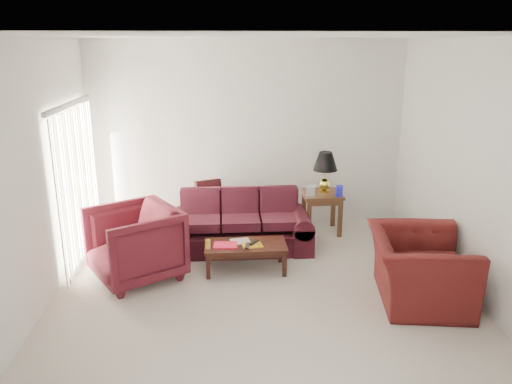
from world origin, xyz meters
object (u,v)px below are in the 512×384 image
sofa (240,222)px  coffee_table (246,257)px  end_table (321,212)px  armchair_left (135,244)px  floor_lamp (122,186)px  armchair_right (419,268)px

sofa → coffee_table: 0.75m
sofa → end_table: 1.46m
sofa → armchair_left: (-1.39, -0.83, 0.05)m
sofa → floor_lamp: (-1.77, 0.56, 0.42)m
armchair_right → end_table: bearing=25.5°
coffee_table → armchair_left: bearing=-176.4°
floor_lamp → coffee_table: bearing=-35.3°
floor_lamp → armchair_right: size_ratio=1.35×
floor_lamp → armchair_right: bearing=-30.5°
sofa → armchair_left: size_ratio=1.97×
armchair_left → coffee_table: (1.42, 0.12, -0.29)m
end_table → armchair_right: size_ratio=0.52×
sofa → armchair_right: (2.01, -1.66, -0.02)m
end_table → armchair_left: bearing=-151.9°
armchair_left → armchair_right: armchair_left is taller
armchair_right → coffee_table: size_ratio=1.16×
armchair_left → armchair_right: bearing=45.1°
floor_lamp → armchair_right: (3.78, -2.23, -0.43)m
armchair_right → coffee_table: armchair_right is taller
end_table → sofa: bearing=-155.0°
end_table → armchair_left: (-2.71, -1.45, 0.15)m
floor_lamp → coffee_table: 2.30m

